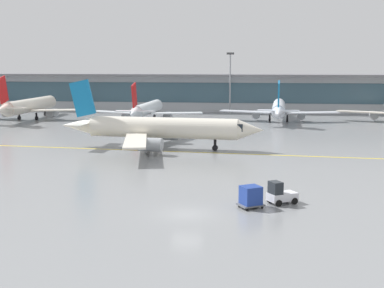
% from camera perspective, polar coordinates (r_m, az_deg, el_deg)
% --- Properties ---
extents(ground_plane, '(400.00, 400.00, 0.00)m').
position_cam_1_polar(ground_plane, '(44.22, -0.59, -7.68)').
color(ground_plane, gray).
extents(taxiway_centreline_stripe, '(109.71, 8.70, 0.01)m').
position_cam_1_polar(taxiway_centreline_stripe, '(74.84, -3.41, -0.78)').
color(taxiway_centreline_stripe, yellow).
rests_on(taxiway_centreline_stripe, ground_plane).
extents(terminal_concourse, '(213.93, 11.00, 9.60)m').
position_cam_1_polar(terminal_concourse, '(135.94, 4.74, 5.68)').
color(terminal_concourse, '#B2B7BC').
rests_on(terminal_concourse, ground_plane).
extents(gate_airplane_1, '(27.98, 30.01, 9.96)m').
position_cam_1_polar(gate_airplane_1, '(121.77, -17.32, 4.02)').
color(gate_airplane_1, silver).
rests_on(gate_airplane_1, ground_plane).
extents(gate_airplane_2, '(24.47, 26.28, 8.72)m').
position_cam_1_polar(gate_airplane_2, '(112.75, -4.94, 3.83)').
color(gate_airplane_2, white).
rests_on(gate_airplane_2, ground_plane).
extents(gate_airplane_3, '(25.62, 27.57, 9.13)m').
position_cam_1_polar(gate_airplane_3, '(114.10, 9.48, 3.87)').
color(gate_airplane_3, silver).
rests_on(gate_airplane_3, ground_plane).
extents(taxiing_regional_jet, '(30.66, 28.43, 10.15)m').
position_cam_1_polar(taxiing_regional_jet, '(76.44, -3.45, 1.73)').
color(taxiing_regional_jet, silver).
rests_on(taxiing_regional_jet, ground_plane).
extents(baggage_tug, '(2.95, 2.59, 2.10)m').
position_cam_1_polar(baggage_tug, '(47.75, 9.65, -5.44)').
color(baggage_tug, silver).
rests_on(baggage_tug, ground_plane).
extents(cargo_dolly_lead, '(2.63, 2.47, 1.94)m').
position_cam_1_polar(cargo_dolly_lead, '(46.09, 6.45, -5.69)').
color(cargo_dolly_lead, '#595B60').
rests_on(cargo_dolly_lead, ground_plane).
extents(apron_light_mast_1, '(1.80, 0.36, 14.94)m').
position_cam_1_polar(apron_light_mast_1, '(128.50, 4.19, 6.95)').
color(apron_light_mast_1, gray).
rests_on(apron_light_mast_1, ground_plane).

